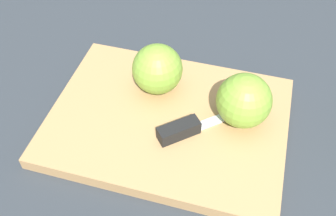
% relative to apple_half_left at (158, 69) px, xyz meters
% --- Properties ---
extents(ground_plane, '(4.00, 4.00, 0.00)m').
position_rel_apple_half_left_xyz_m(ground_plane, '(0.03, -0.06, -0.06)').
color(ground_plane, '#282D33').
extents(cutting_board, '(0.36, 0.27, 0.02)m').
position_rel_apple_half_left_xyz_m(cutting_board, '(0.03, -0.06, -0.05)').
color(cutting_board, '#A37A4C').
rests_on(cutting_board, ground_plane).
extents(apple_half_left, '(0.08, 0.08, 0.08)m').
position_rel_apple_half_left_xyz_m(apple_half_left, '(0.00, 0.00, 0.00)').
color(apple_half_left, olive).
rests_on(apple_half_left, cutting_board).
extents(apple_half_right, '(0.08, 0.08, 0.08)m').
position_rel_apple_half_left_xyz_m(apple_half_right, '(0.14, -0.03, 0.00)').
color(apple_half_right, olive).
rests_on(apple_half_right, cutting_board).
extents(knife, '(0.14, 0.12, 0.02)m').
position_rel_apple_half_left_xyz_m(knife, '(0.07, -0.08, -0.03)').
color(knife, silver).
rests_on(knife, cutting_board).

